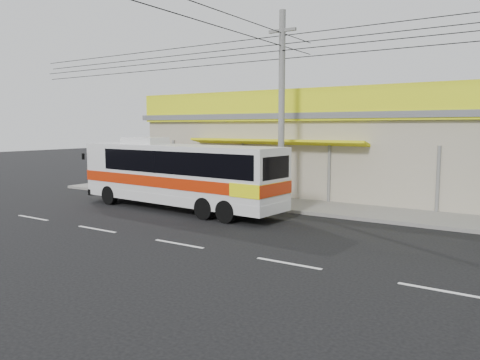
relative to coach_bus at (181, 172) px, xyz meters
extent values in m
plane|color=black|center=(4.02, -2.33, -1.76)|extent=(120.00, 120.00, 0.00)
cube|color=slate|center=(4.02, 3.67, -1.69)|extent=(30.00, 3.20, 0.15)
cube|color=#AAA189|center=(4.02, 9.27, 0.34)|extent=(22.00, 8.00, 4.20)
cube|color=#595B60|center=(4.02, 9.27, 2.59)|extent=(22.60, 8.60, 0.30)
cube|color=#EAF815|center=(4.02, 5.15, 3.14)|extent=(22.00, 0.24, 1.60)
cube|color=red|center=(2.02, 5.12, 3.14)|extent=(9.00, 0.10, 1.20)
cube|color=#1B6612|center=(10.52, 5.12, 3.14)|extent=(2.40, 0.10, 1.10)
cube|color=red|center=(-4.98, 5.12, 3.14)|extent=(3.00, 0.10, 1.10)
cube|color=yellow|center=(2.02, 4.97, 1.24)|extent=(10.00, 1.20, 0.37)
cube|color=silver|center=(-0.17, 0.01, -0.08)|extent=(10.80, 2.99, 2.58)
cube|color=red|center=(-0.17, 0.01, -0.39)|extent=(10.84, 3.03, 0.49)
cube|color=#FAFD0D|center=(4.44, -0.32, -0.39)|extent=(1.58, 2.38, 0.53)
cube|color=black|center=(0.45, -0.03, 0.50)|extent=(9.03, 2.90, 0.98)
cube|color=black|center=(-5.42, 0.40, 0.32)|extent=(0.28, 1.96, 1.33)
cube|color=silver|center=(-2.38, 0.17, 1.37)|extent=(2.22, 1.40, 0.32)
cylinder|color=black|center=(-3.96, -0.72, -1.30)|extent=(0.94, 0.35, 0.92)
cylinder|color=black|center=(-3.82, 1.29, -1.30)|extent=(0.94, 0.35, 0.92)
cylinder|color=black|center=(3.39, -1.25, -1.30)|extent=(0.94, 0.35, 0.92)
cylinder|color=black|center=(3.54, 0.75, -1.30)|extent=(0.94, 0.35, 0.92)
imported|color=maroon|center=(-0.03, 4.56, -1.15)|extent=(1.83, 0.79, 0.93)
imported|color=black|center=(-9.48, 3.10, -1.11)|extent=(1.71, 1.17, 1.01)
cylinder|color=slate|center=(3.55, 2.99, 2.75)|extent=(0.29, 0.29, 9.02)
cube|color=slate|center=(3.55, 2.99, 6.35)|extent=(1.35, 0.14, 0.14)
camera|label=1|loc=(13.84, -16.20, 2.03)|focal=35.00mm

